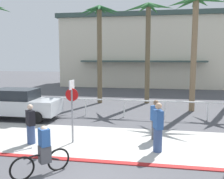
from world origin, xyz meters
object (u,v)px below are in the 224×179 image
Objects in this scene: palm_tree_4 at (195,23)px; pedestrian_0 at (156,122)px; palm_tree_3 at (148,30)px; cyclist_black_0 at (43,152)px; stop_sign_bike_lane at (72,102)px; car_silver_1 at (19,104)px; pedestrian_2 at (158,129)px; palm_tree_2 at (100,28)px; pedestrian_3 at (31,126)px.

palm_tree_4 is 8.08m from pedestrian_0.
palm_tree_3 reaches higher than cyclist_black_0.
palm_tree_3 is 13.35m from cyclist_black_0.
stop_sign_bike_lane reaches higher than cyclist_black_0.
car_silver_1 is (-6.94, -6.10, -4.53)m from palm_tree_3.
pedestrian_2 reaches higher than pedestrian_0.
palm_tree_2 is 3.92× the size of pedestrian_2.
stop_sign_bike_lane is 0.36× the size of palm_tree_4.
palm_tree_2 is 10.09m from pedestrian_0.
palm_tree_4 reaches higher than pedestrian_0.
pedestrian_3 is at bearing -95.03° from palm_tree_2.
pedestrian_0 is 0.92× the size of pedestrian_2.
palm_tree_4 is 12.31m from cyclist_black_0.
pedestrian_3 is at bearing -54.79° from car_silver_1.
pedestrian_0 reaches higher than pedestrian_3.
cyclist_black_0 is at bearing -131.66° from pedestrian_0.
stop_sign_bike_lane is 9.83m from palm_tree_4.
pedestrian_0 is (3.31, 0.95, -0.89)m from stop_sign_bike_lane.
pedestrian_2 is at bearing -106.90° from palm_tree_4.
cyclist_black_0 is 4.96m from pedestrian_0.
palm_tree_4 reaches higher than stop_sign_bike_lane.
palm_tree_4 reaches higher than car_silver_1.
pedestrian_3 is (-1.61, -0.39, -0.94)m from stop_sign_bike_lane.
pedestrian_0 is (7.55, -2.39, -0.09)m from car_silver_1.
cyclist_black_0 is at bearing -55.50° from pedestrian_3.
palm_tree_4 is 11.56m from car_silver_1.
pedestrian_2 reaches higher than cyclist_black_0.
stop_sign_bike_lane is 3.56m from pedestrian_0.
pedestrian_3 is (2.64, -3.73, -0.13)m from car_silver_1.
palm_tree_2 is 4.80× the size of cyclist_black_0.
stop_sign_bike_lane is 1.39× the size of pedestrian_2.
palm_tree_4 is at bearing 68.92° from pedestrian_0.
cyclist_black_0 is at bearing -145.41° from pedestrian_2.
pedestrian_3 is at bearing -164.70° from pedestrian_0.
cyclist_black_0 is at bearing -89.68° from stop_sign_bike_lane.
palm_tree_2 reaches higher than pedestrian_2.
cyclist_black_0 is (-5.65, -9.81, -4.84)m from palm_tree_4.
palm_tree_2 is (-0.79, 8.86, 3.86)m from stop_sign_bike_lane.
pedestrian_3 is (-4.91, -1.34, -0.04)m from pedestrian_0.
pedestrian_2 is (-2.27, -7.48, -4.67)m from palm_tree_4.
stop_sign_bike_lane reaches higher than pedestrian_2.
pedestrian_2 is (3.37, 2.33, 0.17)m from cyclist_black_0.
stop_sign_bike_lane reaches higher than car_silver_1.
palm_tree_4 is 9.11m from pedestrian_2.
palm_tree_3 is 4.93× the size of cyclist_black_0.
palm_tree_3 is at bearing 94.13° from pedestrian_0.
cyclist_black_0 is at bearing -55.06° from car_silver_1.
pedestrian_2 is (0.08, -1.38, 0.08)m from pedestrian_0.
pedestrian_0 is at bearing 16.04° from stop_sign_bike_lane.
pedestrian_3 is at bearing 124.50° from cyclist_black_0.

